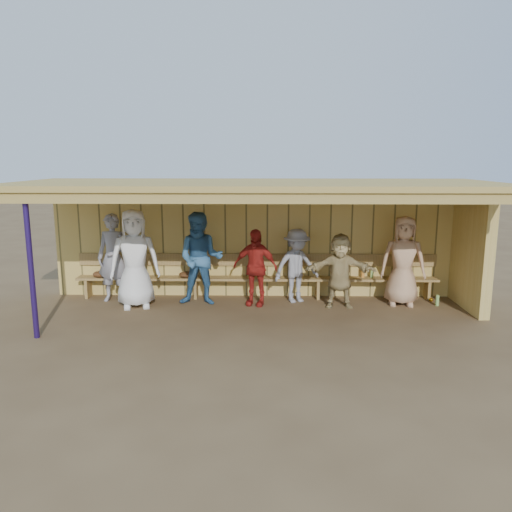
{
  "coord_description": "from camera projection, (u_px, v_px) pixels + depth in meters",
  "views": [
    {
      "loc": [
        0.18,
        -9.18,
        2.91
      ],
      "look_at": [
        0.0,
        0.35,
        1.05
      ],
      "focal_mm": 35.0,
      "sensor_mm": 36.0,
      "label": 1
    }
  ],
  "objects": [
    {
      "name": "player_h",
      "position": [
        403.0,
        261.0,
        9.98
      ],
      "size": [
        0.96,
        0.71,
        1.81
      ],
      "primitive_type": "imported",
      "rotation": [
        0.0,
        0.0,
        -0.16
      ],
      "color": "tan",
      "rests_on": "ground"
    },
    {
      "name": "player_f",
      "position": [
        340.0,
        271.0,
        9.82
      ],
      "size": [
        1.4,
        0.52,
        1.48
      ],
      "primitive_type": "imported",
      "rotation": [
        0.0,
        0.0,
        -0.06
      ],
      "color": "tan",
      "rests_on": "ground"
    },
    {
      "name": "bench",
      "position": [
        257.0,
        273.0,
        10.56
      ],
      "size": [
        7.6,
        0.34,
        0.93
      ],
      "color": "#A48146",
      "rests_on": "ground"
    },
    {
      "name": "player_d",
      "position": [
        255.0,
        267.0,
        9.98
      ],
      "size": [
        0.98,
        0.62,
        1.55
      ],
      "primitive_type": "imported",
      "rotation": [
        0.0,
        0.0,
        -0.28
      ],
      "color": "#AE231B",
      "rests_on": "ground"
    },
    {
      "name": "player_c",
      "position": [
        201.0,
        259.0,
        10.0
      ],
      "size": [
        0.95,
        0.76,
        1.88
      ],
      "primitive_type": "imported",
      "rotation": [
        0.0,
        0.0,
        -0.05
      ],
      "color": "teal",
      "rests_on": "ground"
    },
    {
      "name": "dugout_structure",
      "position": [
        276.0,
        221.0,
        9.91
      ],
      "size": [
        8.8,
        3.2,
        2.5
      ],
      "color": "#D6B55B",
      "rests_on": "ground"
    },
    {
      "name": "dugout_equipment",
      "position": [
        204.0,
        276.0,
        10.46
      ],
      "size": [
        7.15,
        0.62,
        0.8
      ],
      "color": "orange",
      "rests_on": "ground"
    },
    {
      "name": "player_e",
      "position": [
        297.0,
        266.0,
        10.2
      ],
      "size": [
        1.13,
        0.91,
        1.52
      ],
      "primitive_type": "imported",
      "rotation": [
        0.0,
        0.0,
        0.42
      ],
      "color": "#92939A",
      "rests_on": "ground"
    },
    {
      "name": "ground",
      "position": [
        256.0,
        313.0,
        9.57
      ],
      "size": [
        90.0,
        90.0,
        0.0
      ],
      "primitive_type": "plane",
      "color": "brown",
      "rests_on": "ground"
    },
    {
      "name": "player_a",
      "position": [
        113.0,
        258.0,
        10.24
      ],
      "size": [
        0.7,
        0.5,
        1.82
      ],
      "primitive_type": "imported",
      "rotation": [
        0.0,
        0.0,
        -0.09
      ],
      "color": "#95929A",
      "rests_on": "ground"
    },
    {
      "name": "player_b",
      "position": [
        135.0,
        259.0,
        9.81
      ],
      "size": [
        1.08,
        0.84,
        1.96
      ],
      "primitive_type": "imported",
      "rotation": [
        0.0,
        0.0,
        0.25
      ],
      "color": "white",
      "rests_on": "ground"
    }
  ]
}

